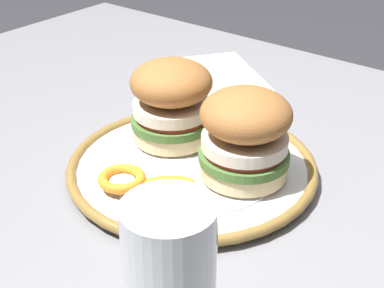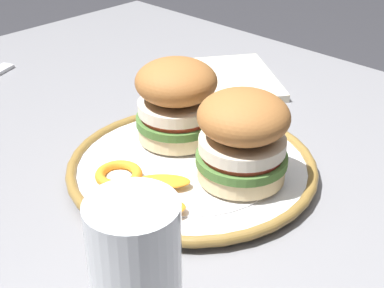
{
  "view_description": "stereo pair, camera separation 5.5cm",
  "coord_description": "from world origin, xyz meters",
  "px_view_note": "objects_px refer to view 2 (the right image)",
  "views": [
    {
      "loc": [
        -0.3,
        0.46,
        1.11
      ],
      "look_at": [
        0.04,
        0.03,
        0.79
      ],
      "focal_mm": 52.71,
      "sensor_mm": 36.0,
      "label": 1
    },
    {
      "loc": [
        -0.34,
        0.43,
        1.11
      ],
      "look_at": [
        0.04,
        0.03,
        0.79
      ],
      "focal_mm": 52.71,
      "sensor_mm": 36.0,
      "label": 2
    }
  ],
  "objects_px": {
    "sandwich_half_left": "(179,98)",
    "sandwich_half_right": "(243,136)",
    "dining_table": "(234,250)",
    "dinner_plate": "(192,167)"
  },
  "relations": [
    {
      "from": "sandwich_half_left",
      "to": "sandwich_half_right",
      "type": "bearing_deg",
      "value": 170.69
    },
    {
      "from": "sandwich_half_left",
      "to": "sandwich_half_right",
      "type": "distance_m",
      "value": 0.12
    },
    {
      "from": "dining_table",
      "to": "sandwich_half_left",
      "type": "relative_size",
      "value": 11.55
    },
    {
      "from": "sandwich_half_right",
      "to": "dining_table",
      "type": "bearing_deg",
      "value": -41.75
    },
    {
      "from": "dining_table",
      "to": "sandwich_half_left",
      "type": "distance_m",
      "value": 0.2
    },
    {
      "from": "dining_table",
      "to": "sandwich_half_left",
      "type": "xyz_separation_m",
      "value": [
        0.1,
        -0.0,
        0.18
      ]
    },
    {
      "from": "dinner_plate",
      "to": "sandwich_half_left",
      "type": "xyz_separation_m",
      "value": [
        0.05,
        -0.03,
        0.06
      ]
    },
    {
      "from": "dining_table",
      "to": "sandwich_half_right",
      "type": "bearing_deg",
      "value": 138.25
    },
    {
      "from": "dining_table",
      "to": "dinner_plate",
      "type": "distance_m",
      "value": 0.13
    },
    {
      "from": "dining_table",
      "to": "dinner_plate",
      "type": "height_order",
      "value": "dinner_plate"
    }
  ]
}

